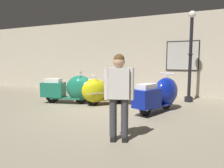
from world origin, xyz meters
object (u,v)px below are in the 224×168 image
at_px(scooter_1, 102,91).
at_px(visitor_0, 119,91).
at_px(scooter_2, 118,89).
at_px(scooter_3, 161,94).
at_px(scooter_0, 72,89).
at_px(lamppost, 190,57).

distance_m(scooter_1, visitor_0, 3.10).
bearing_deg(scooter_2, visitor_0, -29.26).
bearing_deg(scooter_3, scooter_0, 114.73).
distance_m(scooter_2, lamppost, 2.77).
bearing_deg(scooter_1, scooter_0, -35.23).
relative_size(scooter_0, scooter_3, 1.01).
xyz_separation_m(scooter_3, visitor_0, (-0.28, -2.52, 0.40)).
height_order(scooter_3, lamppost, lamppost).
xyz_separation_m(scooter_0, visitor_0, (2.68, -2.37, 0.40)).
height_order(scooter_1, visitor_0, visitor_0).
height_order(scooter_0, lamppost, lamppost).
height_order(scooter_1, scooter_3, scooter_3).
xyz_separation_m(scooter_0, scooter_1, (1.05, 0.22, -0.05)).
relative_size(scooter_3, lamppost, 0.59).
relative_size(scooter_0, visitor_0, 1.20).
bearing_deg(scooter_2, lamppost, 63.46).
distance_m(scooter_0, scooter_1, 1.07).
relative_size(scooter_2, lamppost, 0.50).
height_order(scooter_0, scooter_3, scooter_0).
distance_m(scooter_1, scooter_2, 0.71).
height_order(scooter_1, scooter_2, scooter_2).
bearing_deg(scooter_1, scooter_2, -161.86).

